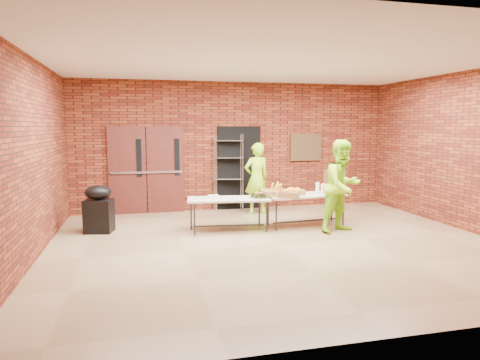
# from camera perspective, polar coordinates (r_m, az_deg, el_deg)

# --- Properties ---
(room) EXTENTS (8.08, 7.08, 3.28)m
(room) POSITION_cam_1_polar(r_m,az_deg,el_deg) (7.47, 5.28, 3.34)
(room) COLOR olive
(room) RESTS_ON ground
(double_doors) EXTENTS (1.78, 0.12, 2.10)m
(double_doors) POSITION_cam_1_polar(r_m,az_deg,el_deg) (10.55, -12.33, 1.33)
(double_doors) COLOR #4C1B15
(double_doors) RESTS_ON room
(dark_doorway) EXTENTS (1.10, 0.06, 2.10)m
(dark_doorway) POSITION_cam_1_polar(r_m,az_deg,el_deg) (10.86, -0.13, 1.63)
(dark_doorway) COLOR black
(dark_doorway) RESTS_ON room
(bronze_plaque) EXTENTS (0.85, 0.04, 0.70)m
(bronze_plaque) POSITION_cam_1_polar(r_m,az_deg,el_deg) (11.36, 8.77, 4.32)
(bronze_plaque) COLOR #43341A
(bronze_plaque) RESTS_ON room
(wire_rack) EXTENTS (0.73, 0.39, 1.91)m
(wire_rack) POSITION_cam_1_polar(r_m,az_deg,el_deg) (10.67, -1.52, 1.01)
(wire_rack) COLOR silver
(wire_rack) RESTS_ON room
(table_left) EXTENTS (1.69, 0.86, 0.67)m
(table_left) POSITION_cam_1_polar(r_m,az_deg,el_deg) (8.57, -1.55, -2.81)
(table_left) COLOR tan
(table_left) RESTS_ON room
(table_right) EXTENTS (1.71, 0.84, 0.68)m
(table_right) POSITION_cam_1_polar(r_m,az_deg,el_deg) (9.09, 8.74, -2.25)
(table_right) COLOR tan
(table_right) RESTS_ON room
(basket_bananas) EXTENTS (0.49, 0.38, 0.15)m
(basket_bananas) POSITION_cam_1_polar(r_m,az_deg,el_deg) (8.84, 4.49, -1.65)
(basket_bananas) COLOR #A57742
(basket_bananas) RESTS_ON table_right
(basket_oranges) EXTENTS (0.43, 0.34, 0.13)m
(basket_oranges) POSITION_cam_1_polar(r_m,az_deg,el_deg) (8.97, 7.07, -1.59)
(basket_oranges) COLOR #A57742
(basket_oranges) RESTS_ON table_right
(basket_apples) EXTENTS (0.44, 0.35, 0.14)m
(basket_apples) POSITION_cam_1_polar(r_m,az_deg,el_deg) (8.68, 6.16, -1.86)
(basket_apples) COLOR #A57742
(basket_apples) RESTS_ON table_right
(muffin_tray) EXTENTS (0.42, 0.42, 0.10)m
(muffin_tray) POSITION_cam_1_polar(r_m,az_deg,el_deg) (8.66, 2.66, -2.02)
(muffin_tray) COLOR #164913
(muffin_tray) RESTS_ON table_left
(napkin_box) EXTENTS (0.20, 0.13, 0.07)m
(napkin_box) POSITION_cam_1_polar(r_m,az_deg,el_deg) (8.54, -3.56, -2.25)
(napkin_box) COLOR white
(napkin_box) RESTS_ON table_left
(coffee_dispenser) EXTENTS (0.36, 0.32, 0.47)m
(coffee_dispenser) POSITION_cam_1_polar(r_m,az_deg,el_deg) (9.40, 12.50, -0.22)
(coffee_dispenser) COLOR brown
(coffee_dispenser) RESTS_ON table_right
(cup_stack_front) EXTENTS (0.08, 0.08, 0.23)m
(cup_stack_front) POSITION_cam_1_polar(r_m,az_deg,el_deg) (9.04, 10.97, -1.23)
(cup_stack_front) COLOR white
(cup_stack_front) RESTS_ON table_right
(cup_stack_mid) EXTENTS (0.07, 0.07, 0.22)m
(cup_stack_mid) POSITION_cam_1_polar(r_m,az_deg,el_deg) (9.08, 11.26, -1.24)
(cup_stack_mid) COLOR white
(cup_stack_mid) RESTS_ON table_right
(cup_stack_back) EXTENTS (0.08, 0.08, 0.25)m
(cup_stack_back) POSITION_cam_1_polar(r_m,az_deg,el_deg) (9.13, 10.30, -1.10)
(cup_stack_back) COLOR white
(cup_stack_back) RESTS_ON table_right
(covered_grill) EXTENTS (0.60, 0.54, 0.95)m
(covered_grill) POSITION_cam_1_polar(r_m,az_deg,el_deg) (8.94, -18.32, -3.66)
(covered_grill) COLOR black
(covered_grill) RESTS_ON room
(volunteer_woman) EXTENTS (0.68, 0.51, 1.71)m
(volunteer_woman) POSITION_cam_1_polar(r_m,az_deg,el_deg) (10.23, 2.22, 0.19)
(volunteer_woman) COLOR #96DC18
(volunteer_woman) RESTS_ON room
(volunteer_man) EXTENTS (1.07, 0.95, 1.84)m
(volunteer_man) POSITION_cam_1_polar(r_m,az_deg,el_deg) (8.72, 13.51, -0.79)
(volunteer_man) COLOR #96DC18
(volunteer_man) RESTS_ON room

